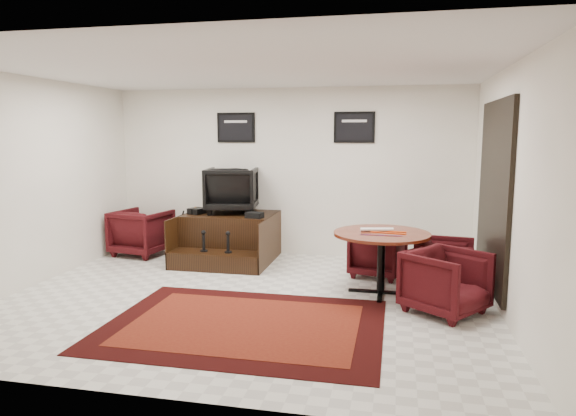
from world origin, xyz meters
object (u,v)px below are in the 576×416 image
object	(u,v)px
shine_podium	(230,238)
table_chair_window	(445,262)
table_chair_back	(378,251)
meeting_table	(382,240)
table_chair_corner	(446,279)
shine_chair	(232,188)
armchair_side	(142,230)

from	to	relation	value
shine_podium	table_chair_window	bearing A→B (deg)	-16.42
table_chair_back	table_chair_window	world-z (taller)	table_chair_window
shine_podium	table_chair_back	distance (m)	2.47
shine_podium	meeting_table	bearing A→B (deg)	-28.30
table_chair_back	table_chair_corner	size ratio (longest dim) A/B	0.90
shine_podium	table_chair_window	xyz separation A→B (m)	(3.30, -0.97, 0.02)
table_chair_window	shine_chair	bearing A→B (deg)	79.26
shine_chair	meeting_table	world-z (taller)	shine_chair
shine_podium	meeting_table	world-z (taller)	meeting_table
shine_podium	table_chair_corner	size ratio (longest dim) A/B	1.87
table_chair_corner	table_chair_window	bearing A→B (deg)	33.54
table_chair_back	meeting_table	bearing A→B (deg)	108.66
table_chair_window	table_chair_back	bearing A→B (deg)	70.23
shine_podium	shine_chair	xyz separation A→B (m)	(0.00, 0.15, 0.82)
table_chair_back	table_chair_corner	world-z (taller)	table_chair_corner
shine_podium	table_chair_corner	distance (m)	3.76
shine_chair	table_chair_back	xyz separation A→B (m)	(2.42, -0.66, -0.81)
shine_chair	meeting_table	distance (m)	2.93
shine_podium	table_chair_window	distance (m)	3.44
shine_podium	armchair_side	size ratio (longest dim) A/B	1.77
armchair_side	table_chair_window	distance (m)	4.97
table_chair_back	table_chair_window	distance (m)	1.00
meeting_table	table_chair_back	size ratio (longest dim) A/B	1.69
table_chair_corner	armchair_side	bearing A→B (deg)	105.59
table_chair_back	table_chair_window	bearing A→B (deg)	166.34
shine_chair	armchair_side	bearing A→B (deg)	-4.81
table_chair_window	table_chair_corner	bearing A→B (deg)	-176.12
meeting_table	table_chair_back	distance (m)	0.90
table_chair_window	table_chair_corner	size ratio (longest dim) A/B	0.92
shine_chair	table_chair_back	distance (m)	2.63
armchair_side	table_chair_window	bearing A→B (deg)	178.70
shine_chair	meeting_table	xyz separation A→B (m)	(2.48, -1.49, -0.46)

